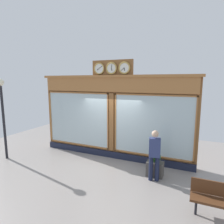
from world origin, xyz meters
TOP-DOWN VIEW (x-y plane):
  - ground_plane at (0.00, 2.80)m, footprint 14.00×14.00m
  - shop_facade at (-0.00, -0.13)m, footprint 6.78×0.42m
  - pedestrian at (-2.04, 1.21)m, footprint 0.40×0.29m
  - street_lamp at (4.03, 1.89)m, footprint 0.28×0.28m
  - planter_box at (-2.01, 0.88)m, footprint 0.56×0.36m
  - planter_shrub at (-2.01, 0.88)m, footprint 0.37×0.37m
  - street_bench at (-3.89, 2.39)m, footprint 1.40×0.40m

SIDE VIEW (x-z plane):
  - ground_plane at x=0.00m, z-range 0.00..0.00m
  - planter_box at x=-2.01m, z-range 0.00..0.50m
  - street_bench at x=-3.89m, z-range 0.09..0.96m
  - planter_shrub at x=-2.01m, z-range 0.50..0.87m
  - pedestrian at x=-2.04m, z-range 0.09..1.78m
  - shop_facade at x=0.00m, z-range -0.27..3.79m
  - street_lamp at x=4.03m, z-range 0.56..3.88m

